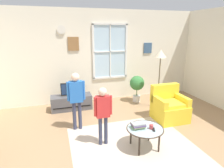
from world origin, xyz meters
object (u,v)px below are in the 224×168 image
Objects in this scene: television at (71,89)px; person_red_shirt at (103,110)px; remote_near_books at (154,129)px; person_blue_shirt at (76,95)px; coffee_table at (145,130)px; floor_lamp at (160,60)px; tv_stand at (72,102)px; cup at (151,127)px; armchair at (169,107)px; potted_plant_by_window at (137,85)px; book_stack at (138,125)px.

person_red_shirt reaches higher than television.
person_blue_shirt is (-1.28, 1.23, 0.40)m from remote_near_books.
floor_lamp is (1.30, 1.77, 1.03)m from coffee_table.
remote_near_books is (1.29, -2.45, -0.18)m from television.
remote_near_books is at bearing -38.84° from coffee_table.
coffee_table is 5.10× the size of remote_near_books.
cup reaches higher than tv_stand.
armchair reaches higher than remote_near_books.
person_blue_shirt reaches higher than tv_stand.
television is 0.66× the size of potted_plant_by_window.
cup reaches higher than remote_near_books.
armchair is at bearing -3.90° from person_blue_shirt.
person_red_shirt reaches higher than potted_plant_by_window.
armchair is 2.37m from person_blue_shirt.
coffee_table is 1.67m from person_blue_shirt.
cup is at bearing -24.41° from book_stack.
potted_plant_by_window is at bearing 1.00° from television.
person_red_shirt is 2.61m from potted_plant_by_window.
coffee_table is at bearing -126.24° from floor_lamp.
potted_plant_by_window is (-0.27, 1.42, 0.24)m from armchair.
tv_stand is 1.35× the size of potted_plant_by_window.
armchair is (2.33, -1.38, -0.29)m from television.
armchair is 0.51× the size of floor_lamp.
cup is at bearing -123.24° from floor_lamp.
cup is at bearing -107.92° from potted_plant_by_window.
armchair is 1.37m from floor_lamp.
television reaches higher than cup.
coffee_table is 0.54× the size of person_blue_shirt.
book_stack reaches higher than coffee_table.
cup is 0.97m from person_red_shirt.
remote_near_books is 0.10× the size of person_blue_shirt.
book_stack is 0.15× the size of floor_lamp.
book_stack is at bearing 155.59° from cup.
remote_near_books is at bearing -62.22° from tv_stand.
floor_lamp is (2.03, 1.42, 0.68)m from person_red_shirt.
potted_plant_by_window is (2.06, 0.04, -0.05)m from television.
person_red_shirt is 2.57m from floor_lamp.
potted_plant_by_window is at bearing 51.35° from person_red_shirt.
tv_stand is 2.55m from book_stack.
tv_stand is 8.18× the size of remote_near_books.
person_blue_shirt is (-1.15, 1.13, 0.44)m from coffee_table.
tv_stand is 0.96× the size of person_red_shirt.
book_stack reaches higher than remote_near_books.
person_blue_shirt is 0.88m from person_red_shirt.
potted_plant_by_window is at bearing 66.57° from book_stack.
cup is (1.27, -2.41, 0.26)m from tv_stand.
remote_near_books reaches higher than tv_stand.
armchair is at bearing 35.62° from book_stack.
book_stack is at bearing 148.45° from remote_near_books.
person_red_shirt is 0.70× the size of floor_lamp.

